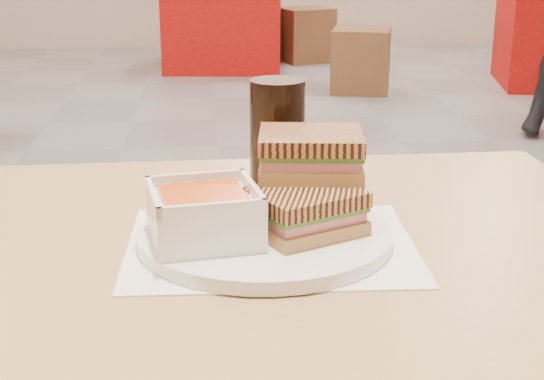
{
  "coord_description": "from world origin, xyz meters",
  "views": [
    {
      "loc": [
        -0.06,
        -2.87,
        1.11
      ],
      "look_at": [
        0.01,
        -2.0,
        0.82
      ],
      "focal_mm": 53.06,
      "sensor_mm": 36.0,
      "label": 1
    }
  ],
  "objects": [
    {
      "name": "plate",
      "position": [
        0.0,
        -1.99,
        0.76
      ],
      "size": [
        0.3,
        0.3,
        0.02
      ],
      "color": "white",
      "rests_on": "tray_liner"
    },
    {
      "name": "main_table",
      "position": [
        -0.13,
        -1.97,
        0.64
      ],
      "size": [
        1.21,
        0.72,
        0.75
      ],
      "color": "#9F8057",
      "rests_on": "ground"
    },
    {
      "name": "panini_lower",
      "position": [
        0.05,
        -2.0,
        0.79
      ],
      "size": [
        0.15,
        0.14,
        0.05
      ],
      "color": "#A27840",
      "rests_on": "plate"
    },
    {
      "name": "tray_liner",
      "position": [
        0.01,
        -2.0,
        0.75
      ],
      "size": [
        0.34,
        0.27,
        0.0
      ],
      "color": "white",
      "rests_on": "main_table"
    },
    {
      "name": "bg_table_2",
      "position": [
        0.11,
        3.81,
        0.4
      ],
      "size": [
        1.01,
        1.01,
        0.81
      ],
      "color": "#B70D0A",
      "rests_on": "ground"
    },
    {
      "name": "panini_upper",
      "position": [
        0.06,
        -1.94,
        0.85
      ],
      "size": [
        0.13,
        0.12,
        0.06
      ],
      "color": "#A27840",
      "rests_on": "panini_lower"
    },
    {
      "name": "bg_chair_2r",
      "position": [
        0.81,
        4.06,
        0.23
      ],
      "size": [
        0.51,
        0.51,
        0.45
      ],
      "color": "brown",
      "rests_on": "ground"
    },
    {
      "name": "cola_glass",
      "position": [
        0.03,
        -1.81,
        0.83
      ],
      "size": [
        0.08,
        0.08,
        0.16
      ],
      "color": "black",
      "rests_on": "main_table"
    },
    {
      "name": "bg_chair_2l",
      "position": [
        -0.05,
        3.85,
        0.2
      ],
      "size": [
        0.45,
        0.45,
        0.41
      ],
      "color": "brown",
      "rests_on": "ground"
    },
    {
      "name": "bg_chair_1l",
      "position": [
        1.04,
        2.68,
        0.22
      ],
      "size": [
        0.48,
        0.48,
        0.44
      ],
      "color": "brown",
      "rests_on": "ground"
    },
    {
      "name": "soup_bowl",
      "position": [
        -0.07,
        -2.02,
        0.8
      ],
      "size": [
        0.14,
        0.14,
        0.06
      ],
      "color": "white",
      "rests_on": "plate"
    }
  ]
}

